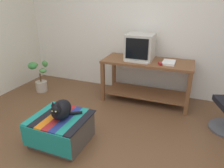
# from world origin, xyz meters

# --- Properties ---
(ground_plane) EXTENTS (14.00, 14.00, 0.00)m
(ground_plane) POSITION_xyz_m (0.00, 0.00, 0.00)
(ground_plane) COLOR brown
(back_wall) EXTENTS (8.00, 0.10, 2.60)m
(back_wall) POSITION_xyz_m (0.00, 2.05, 1.30)
(back_wall) COLOR silver
(back_wall) RESTS_ON ground_plane
(desk) EXTENTS (1.53, 0.68, 0.75)m
(desk) POSITION_xyz_m (0.28, 1.60, 0.51)
(desk) COLOR brown
(desk) RESTS_ON ground_plane
(tv_monitor) EXTENTS (0.46, 0.50, 0.43)m
(tv_monitor) POSITION_xyz_m (0.12, 1.66, 0.96)
(tv_monitor) COLOR #BCB7A8
(tv_monitor) RESTS_ON desk
(keyboard) EXTENTS (0.40, 0.16, 0.02)m
(keyboard) POSITION_xyz_m (0.13, 1.45, 0.76)
(keyboard) COLOR beige
(keyboard) RESTS_ON desk
(book) EXTENTS (0.20, 0.29, 0.03)m
(book) POSITION_xyz_m (0.63, 1.56, 0.77)
(book) COLOR white
(book) RESTS_ON desk
(ottoman_with_blanket) EXTENTS (0.69, 0.64, 0.36)m
(ottoman_with_blanket) POSITION_xyz_m (-0.45, 0.02, 0.18)
(ottoman_with_blanket) COLOR #4C4238
(ottoman_with_blanket) RESTS_ON ground_plane
(cat) EXTENTS (0.33, 0.38, 0.28)m
(cat) POSITION_xyz_m (-0.41, 0.01, 0.49)
(cat) COLOR black
(cat) RESTS_ON ottoman_with_blanket
(potted_plant) EXTENTS (0.41, 0.41, 0.62)m
(potted_plant) POSITION_xyz_m (-1.76, 1.21, 0.30)
(potted_plant) COLOR #B7A893
(potted_plant) RESTS_ON ground_plane
(stapler) EXTENTS (0.09, 0.11, 0.04)m
(stapler) POSITION_xyz_m (0.52, 1.42, 0.77)
(stapler) COLOR #A31E1E
(stapler) RESTS_ON desk
(pen) EXTENTS (0.14, 0.03, 0.01)m
(pen) POSITION_xyz_m (0.62, 1.67, 0.75)
(pen) COLOR black
(pen) RESTS_ON desk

